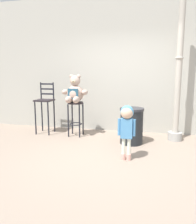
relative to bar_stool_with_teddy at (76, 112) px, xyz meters
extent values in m
plane|color=gray|center=(0.97, -1.24, -0.56)|extent=(24.00, 24.00, 0.00)
cube|color=#AEACA0|center=(0.97, 0.84, 1.10)|extent=(7.22, 0.30, 3.33)
cylinder|color=black|center=(0.00, 0.00, 0.22)|extent=(0.36, 0.36, 0.04)
cylinder|color=black|center=(-0.14, -0.14, -0.18)|extent=(0.03, 0.03, 0.76)
cylinder|color=black|center=(0.14, -0.14, -0.18)|extent=(0.03, 0.03, 0.76)
cylinder|color=black|center=(-0.14, 0.14, -0.18)|extent=(0.03, 0.03, 0.76)
cylinder|color=black|center=(0.14, 0.14, -0.18)|extent=(0.03, 0.03, 0.76)
torus|color=black|center=(0.00, 0.00, -0.28)|extent=(0.30, 0.30, 0.02)
sphere|color=tan|center=(0.00, 0.00, 0.43)|extent=(0.39, 0.39, 0.39)
cube|color=#244D64|center=(0.00, -0.16, 0.44)|extent=(0.24, 0.03, 0.23)
sphere|color=tan|center=(0.00, 0.00, 0.73)|extent=(0.24, 0.24, 0.24)
ellipsoid|color=tan|center=(0.00, -0.10, 0.72)|extent=(0.10, 0.08, 0.07)
sphere|color=black|center=(0.00, -0.13, 0.72)|extent=(0.03, 0.03, 0.03)
sphere|color=tan|center=(-0.08, 0.00, 0.83)|extent=(0.10, 0.10, 0.10)
sphere|color=tan|center=(0.08, 0.00, 0.83)|extent=(0.10, 0.10, 0.10)
ellipsoid|color=tan|center=(-0.23, -0.03, 0.47)|extent=(0.14, 0.22, 0.12)
ellipsoid|color=tan|center=(0.23, -0.03, 0.47)|extent=(0.14, 0.22, 0.12)
ellipsoid|color=tan|center=(-0.09, -0.18, 0.32)|extent=(0.13, 0.33, 0.16)
ellipsoid|color=tan|center=(0.09, -0.18, 0.32)|extent=(0.13, 0.33, 0.16)
cylinder|color=#DFA395|center=(1.28, -1.25, -0.51)|extent=(0.08, 0.08, 0.11)
cylinder|color=silver|center=(1.28, -1.25, -0.31)|extent=(0.06, 0.06, 0.28)
cylinder|color=#DFA395|center=(1.37, -1.25, -0.51)|extent=(0.08, 0.08, 0.11)
cylinder|color=silver|center=(1.37, -1.25, -0.31)|extent=(0.06, 0.06, 0.28)
cube|color=#4A8BC0|center=(1.33, -1.25, -0.01)|extent=(0.19, 0.11, 0.33)
cylinder|color=#4A8BC0|center=(1.20, -1.25, 0.01)|extent=(0.05, 0.05, 0.28)
cylinder|color=#4A8BC0|center=(1.45, -1.25, 0.01)|extent=(0.05, 0.05, 0.28)
sphere|color=#D8B293|center=(1.33, -1.25, 0.26)|extent=(0.20, 0.20, 0.20)
sphere|color=#4F95C4|center=(1.33, -1.22, 0.27)|extent=(0.22, 0.22, 0.22)
cylinder|color=black|center=(1.33, -0.30, -0.21)|extent=(0.47, 0.47, 0.70)
cylinder|color=#2D2D33|center=(1.33, -0.30, 0.17)|extent=(0.50, 0.50, 0.05)
cylinder|color=#A4A29C|center=(2.25, 0.15, -0.47)|extent=(0.31, 0.31, 0.18)
cylinder|color=#B2AA9C|center=(2.25, 0.15, 1.07)|extent=(0.13, 0.13, 2.91)
torus|color=#ADA89E|center=(2.25, 0.15, 1.22)|extent=(0.18, 0.18, 0.04)
cube|color=black|center=(-0.81, 0.04, 0.25)|extent=(0.39, 0.39, 0.03)
cylinder|color=black|center=(-0.97, -0.13, -0.16)|extent=(0.03, 0.03, 0.80)
cylinder|color=black|center=(-0.64, -0.13, -0.16)|extent=(0.03, 0.03, 0.80)
cylinder|color=black|center=(-0.97, 0.20, -0.16)|extent=(0.03, 0.03, 0.80)
cylinder|color=black|center=(-0.64, 0.20, -0.16)|extent=(0.03, 0.03, 0.80)
cylinder|color=black|center=(-0.97, 0.20, 0.47)|extent=(0.03, 0.03, 0.41)
cylinder|color=black|center=(-0.64, 0.20, 0.47)|extent=(0.03, 0.03, 0.41)
cube|color=black|center=(-0.81, 0.20, 0.39)|extent=(0.34, 0.02, 0.04)
cube|color=black|center=(-0.81, 0.20, 0.51)|extent=(0.34, 0.02, 0.04)
cube|color=black|center=(-0.81, 0.20, 0.64)|extent=(0.34, 0.02, 0.04)
camera|label=1|loc=(1.71, -4.90, 0.91)|focal=35.92mm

